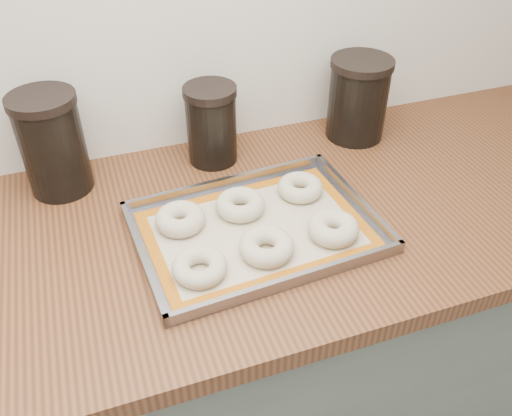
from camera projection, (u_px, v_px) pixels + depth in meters
name	position (u px, v px, depth m)	size (l,w,h in m)	color
cabinet	(271.00, 353.00, 1.40)	(3.00, 0.65, 0.86)	#5E665A
countertop	(275.00, 219.00, 1.13)	(3.06, 0.68, 0.04)	brown
baking_tray	(256.00, 229.00, 1.06)	(0.48, 0.36, 0.03)	gray
baking_mat	(256.00, 230.00, 1.06)	(0.44, 0.32, 0.00)	#C6B793
bagel_front_left	(200.00, 267.00, 0.96)	(0.10, 0.10, 0.03)	beige
bagel_front_mid	(267.00, 247.00, 1.00)	(0.10, 0.10, 0.04)	beige
bagel_front_right	(333.00, 228.00, 1.04)	(0.10, 0.10, 0.04)	beige
bagel_back_left	(180.00, 219.00, 1.06)	(0.10, 0.10, 0.04)	beige
bagel_back_mid	(240.00, 205.00, 1.10)	(0.10, 0.10, 0.04)	beige
bagel_back_right	(300.00, 187.00, 1.14)	(0.10, 0.10, 0.03)	beige
canister_left	(52.00, 144.00, 1.11)	(0.14, 0.14, 0.22)	black
canister_mid	(211.00, 124.00, 1.21)	(0.12, 0.12, 0.18)	black
canister_right	(358.00, 98.00, 1.30)	(0.15, 0.15, 0.20)	black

